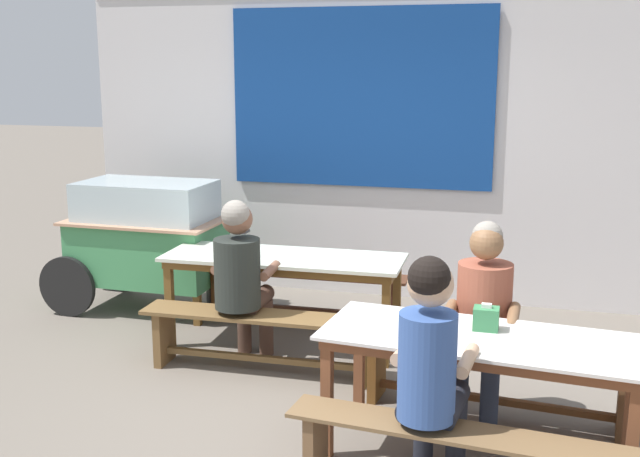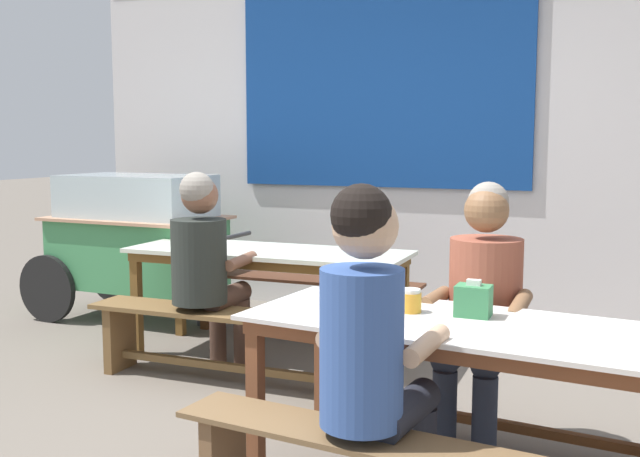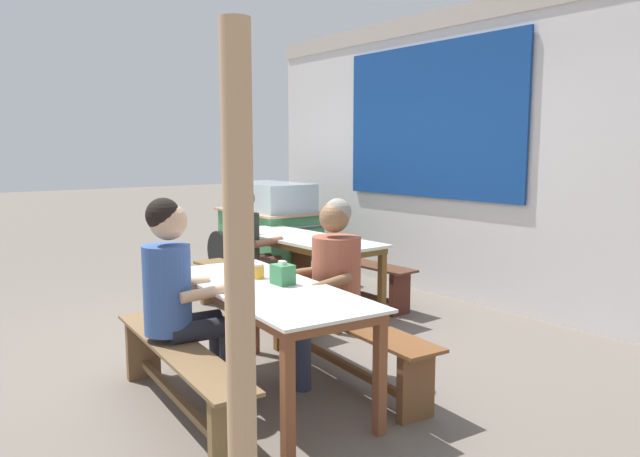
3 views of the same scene
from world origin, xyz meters
name	(u,v)px [view 2 (image 2 of 3)]	position (x,y,z in m)	size (l,w,h in m)	color
ground_plane	(287,429)	(0.00, 0.00, 0.00)	(40.00, 40.00, 0.00)	#6B6258
backdrop_wall	(427,123)	(-0.02, 2.69, 1.60)	(6.24, 0.23, 3.06)	silver
dining_table_far	(268,260)	(-0.66, 1.08, 0.66)	(1.90, 0.71, 0.74)	silver
dining_table_near	(463,340)	(0.97, -0.37, 0.66)	(1.83, 0.87, 0.74)	silver
bench_far_back	(303,297)	(-0.67, 1.67, 0.29)	(1.82, 0.32, 0.44)	#502D1C
bench_far_front	(225,334)	(-0.64, 0.49, 0.31)	(1.78, 0.35, 0.44)	brown
bench_near_back	(499,386)	(1.03, 0.21, 0.29)	(1.81, 0.46, 0.44)	brown
food_cart	(136,235)	(-2.16, 1.65, 0.69)	(1.73, 0.88, 1.18)	#429157
person_left_back_turned	(205,261)	(-0.82, 0.55, 0.73)	(0.45, 0.58, 1.27)	#4E352A
person_right_near_table	(482,299)	(0.94, 0.16, 0.72)	(0.47, 0.57, 1.27)	#2E384C
person_near_front	(371,343)	(0.75, -0.87, 0.76)	(0.43, 0.56, 1.32)	#22252F
tissue_box	(473,300)	(0.99, -0.26, 0.80)	(0.14, 0.11, 0.15)	#38814D
condiment_jar	(411,301)	(0.73, -0.29, 0.79)	(0.09, 0.09, 0.10)	gold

